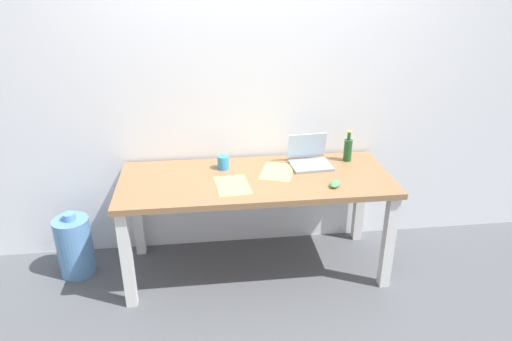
% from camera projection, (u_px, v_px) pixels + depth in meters
% --- Properties ---
extents(ground_plane, '(8.00, 8.00, 0.00)m').
position_uv_depth(ground_plane, '(256.00, 267.00, 3.49)').
color(ground_plane, '#515459').
extents(back_wall, '(5.20, 0.08, 2.60)m').
position_uv_depth(back_wall, '(249.00, 81.00, 3.34)').
color(back_wall, white).
rests_on(back_wall, ground).
extents(desk, '(1.85, 0.73, 0.74)m').
position_uv_depth(desk, '(256.00, 190.00, 3.23)').
color(desk, olive).
rests_on(desk, ground).
extents(laptop_right, '(0.30, 0.27, 0.21)m').
position_uv_depth(laptop_right, '(310.00, 159.00, 3.37)').
color(laptop_right, gray).
rests_on(laptop_right, desk).
extents(beer_bottle, '(0.06, 0.06, 0.23)m').
position_uv_depth(beer_bottle, '(348.00, 149.00, 3.42)').
color(beer_bottle, '#1E5123').
rests_on(beer_bottle, desk).
extents(computer_mouse, '(0.10, 0.12, 0.03)m').
position_uv_depth(computer_mouse, '(335.00, 184.00, 3.05)').
color(computer_mouse, '#4C9E56').
rests_on(computer_mouse, desk).
extents(coffee_mug, '(0.08, 0.08, 0.09)m').
position_uv_depth(coffee_mug, '(223.00, 162.00, 3.30)').
color(coffee_mug, '#338CC6').
rests_on(coffee_mug, desk).
extents(paper_sheet_near_back, '(0.29, 0.35, 0.00)m').
position_uv_depth(paper_sheet_near_back, '(277.00, 172.00, 3.27)').
color(paper_sheet_near_back, '#F4E06B').
rests_on(paper_sheet_near_back, desk).
extents(paper_yellow_folder, '(0.24, 0.32, 0.00)m').
position_uv_depth(paper_yellow_folder, '(233.00, 185.00, 3.07)').
color(paper_yellow_folder, '#F4E06B').
rests_on(paper_yellow_folder, desk).
extents(water_cooler_jug, '(0.25, 0.25, 0.49)m').
position_uv_depth(water_cooler_jug, '(75.00, 246.00, 3.35)').
color(water_cooler_jug, '#598CC6').
rests_on(water_cooler_jug, ground).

